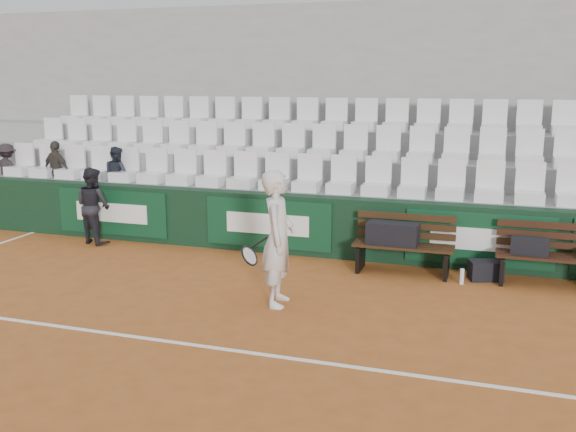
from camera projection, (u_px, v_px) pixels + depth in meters
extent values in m
plane|color=#A65925|center=(170.00, 342.00, 7.22)|extent=(80.00, 80.00, 0.00)
cube|color=white|center=(170.00, 342.00, 7.22)|extent=(18.00, 0.06, 0.01)
cube|color=black|center=(282.00, 223.00, 10.83)|extent=(18.00, 0.30, 1.00)
cube|color=#0C381E|center=(112.00, 212.00, 11.63)|extent=(2.20, 0.04, 0.82)
cube|color=#0C381E|center=(268.00, 224.00, 10.73)|extent=(2.20, 0.04, 0.82)
cube|color=#0C381E|center=(479.00, 239.00, 9.71)|extent=(2.20, 0.04, 0.82)
cube|color=gray|center=(293.00, 216.00, 11.41)|extent=(18.00, 0.95, 1.00)
cube|color=gray|center=(308.00, 195.00, 12.25)|extent=(18.00, 0.95, 1.45)
cube|color=gray|center=(321.00, 176.00, 13.09)|extent=(18.00, 0.95, 1.90)
cube|color=#959693|center=(330.00, 112.00, 13.40)|extent=(18.00, 0.30, 4.40)
cube|color=white|center=(290.00, 172.00, 11.08)|extent=(11.90, 0.44, 0.63)
cube|color=silver|center=(306.00, 141.00, 11.87)|extent=(11.90, 0.44, 0.63)
cube|color=silver|center=(320.00, 114.00, 12.66)|extent=(11.90, 0.44, 0.63)
cube|color=#341F0F|center=(403.00, 259.00, 9.71)|extent=(1.50, 0.56, 0.45)
cube|color=#321A0F|center=(550.00, 271.00, 9.11)|extent=(1.50, 0.56, 0.45)
cube|color=black|center=(393.00, 233.00, 9.66)|extent=(0.79, 0.38, 0.33)
cube|color=black|center=(530.00, 246.00, 9.11)|extent=(0.53, 0.29, 0.24)
cube|color=black|center=(486.00, 270.00, 9.41)|extent=(0.54, 0.42, 0.29)
cylinder|color=silver|center=(361.00, 260.00, 10.00)|extent=(0.07, 0.07, 0.25)
cylinder|color=silver|center=(462.00, 277.00, 9.22)|extent=(0.06, 0.06, 0.23)
imported|color=silver|center=(278.00, 239.00, 8.25)|extent=(0.52, 0.70, 1.77)
torus|color=black|center=(249.00, 256.00, 8.43)|extent=(0.19, 0.30, 0.26)
cylinder|color=black|center=(259.00, 243.00, 8.35)|extent=(0.26, 0.03, 0.20)
imported|color=black|center=(93.00, 206.00, 11.41)|extent=(0.79, 0.70, 1.37)
imported|color=black|center=(6.00, 148.00, 12.89)|extent=(0.69, 0.40, 1.07)
imported|color=#342F2A|center=(55.00, 147.00, 12.53)|extent=(0.72, 0.42, 1.15)
imported|color=#1E232E|center=(116.00, 151.00, 12.12)|extent=(0.65, 0.60, 1.09)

